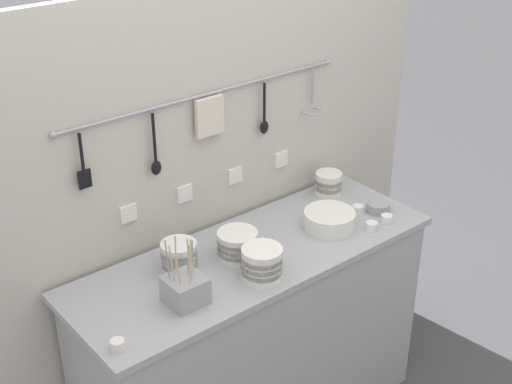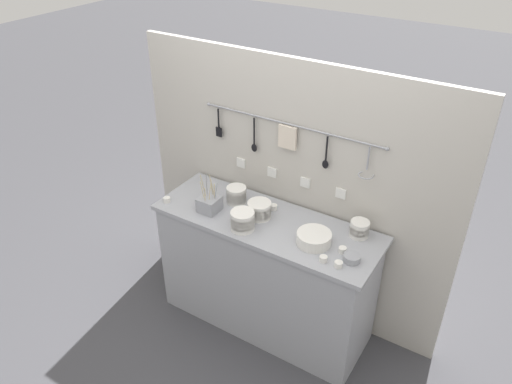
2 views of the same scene
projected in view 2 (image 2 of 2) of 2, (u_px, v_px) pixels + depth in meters
name	position (u px, v px, depth m)	size (l,w,h in m)	color
ground_plane	(265.00, 319.00, 3.81)	(20.00, 20.00, 0.00)	#424247
counter	(266.00, 273.00, 3.56)	(1.56, 0.55, 0.92)	#9EA0A8
back_wall	(289.00, 193.00, 3.51)	(2.36, 0.11, 1.94)	#BCB7AD
bowl_stack_tall_left	(243.00, 220.00, 3.21)	(0.16, 0.16, 0.13)	silver
bowl_stack_wide_centre	(236.00, 195.00, 3.48)	(0.14, 0.14, 0.12)	silver
bowl_stack_short_front	(359.00, 229.00, 3.15)	(0.12, 0.12, 0.11)	silver
bowl_stack_nested_right	(259.00, 210.00, 3.33)	(0.16, 0.16, 0.11)	silver
plate_stack	(314.00, 238.00, 3.10)	(0.22, 0.22, 0.08)	silver
steel_mixing_bowl	(352.00, 258.00, 2.96)	(0.10, 0.10, 0.04)	#93969E
cutlery_caddy	(209.00, 204.00, 3.40)	(0.14, 0.14, 0.27)	#93969E
cup_centre	(342.00, 250.00, 3.03)	(0.05, 0.05, 0.04)	silver
cup_front_right	(274.00, 207.00, 3.43)	(0.05, 0.05, 0.04)	silver
cup_by_caddy	(338.00, 264.00, 2.92)	(0.05, 0.05, 0.04)	silver
cup_front_left	(167.00, 200.00, 3.51)	(0.05, 0.05, 0.04)	silver
cup_edge_near	(323.00, 259.00, 2.96)	(0.05, 0.05, 0.04)	silver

